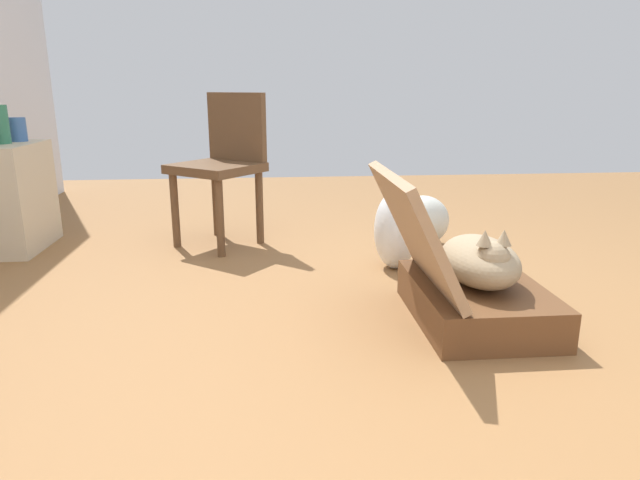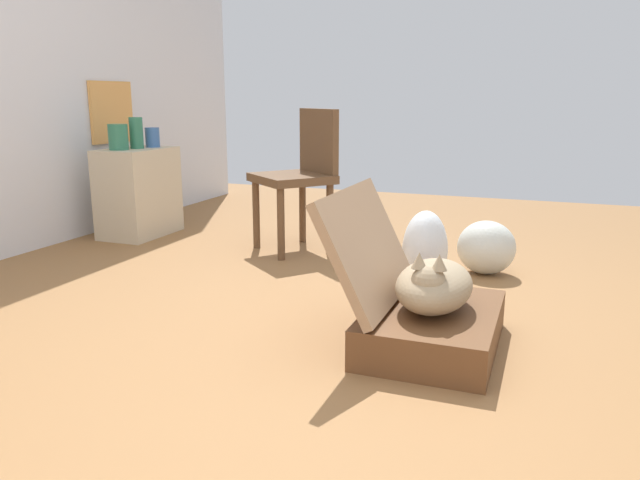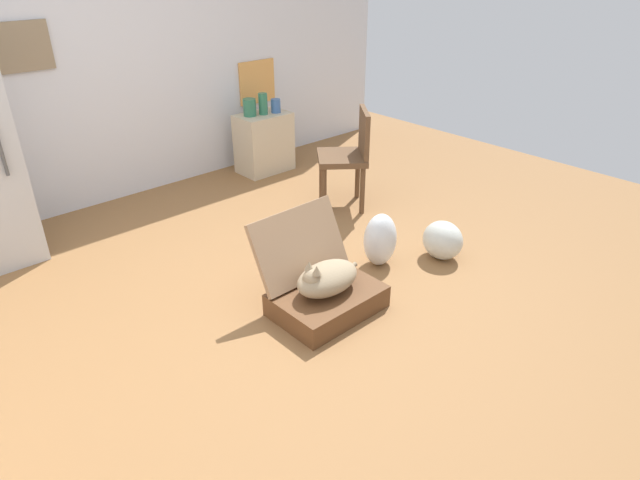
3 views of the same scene
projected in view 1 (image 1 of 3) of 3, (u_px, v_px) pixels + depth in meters
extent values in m
plane|color=olive|center=(378.00, 336.00, 2.09)|extent=(7.68, 7.68, 0.00)
cube|color=brown|center=(476.00, 302.00, 2.22)|extent=(0.67, 0.48, 0.15)
cube|color=#9B7756|center=(414.00, 230.00, 2.11)|extent=(0.67, 0.24, 0.44)
ellipsoid|color=#998466|center=(479.00, 261.00, 2.17)|extent=(0.44, 0.28, 0.19)
sphere|color=#998466|center=(492.00, 259.00, 2.04)|extent=(0.13, 0.13, 0.13)
cone|color=#998466|center=(504.00, 237.00, 2.02)|extent=(0.06, 0.06, 0.06)
cone|color=#998466|center=(485.00, 238.00, 2.02)|extent=(0.06, 0.06, 0.06)
cylinder|color=#998466|center=(452.00, 259.00, 2.37)|extent=(0.20, 0.03, 0.07)
ellipsoid|color=silver|center=(396.00, 230.00, 2.82)|extent=(0.26, 0.22, 0.40)
ellipsoid|color=silver|center=(422.00, 220.00, 3.26)|extent=(0.27, 0.31, 0.29)
cube|color=beige|center=(8.00, 197.00, 3.14)|extent=(0.53, 0.35, 0.60)
cylinder|color=#38609E|center=(17.00, 129.00, 3.18)|extent=(0.10, 0.10, 0.13)
cylinder|color=#2D7051|center=(0.00, 124.00, 3.04)|extent=(0.09, 0.09, 0.21)
cylinder|color=brown|center=(175.00, 211.00, 3.20)|extent=(0.04, 0.04, 0.43)
cylinder|color=brown|center=(220.00, 218.00, 3.01)|extent=(0.04, 0.04, 0.43)
cylinder|color=brown|center=(216.00, 201.00, 3.46)|extent=(0.04, 0.04, 0.43)
cylinder|color=brown|center=(260.00, 208.00, 3.28)|extent=(0.04, 0.04, 0.43)
cube|color=brown|center=(216.00, 168.00, 3.17)|extent=(0.60, 0.60, 0.05)
cube|color=brown|center=(236.00, 127.00, 3.27)|extent=(0.29, 0.35, 0.39)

